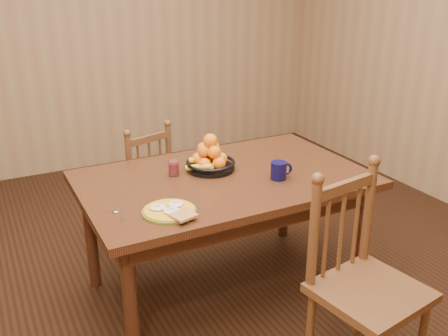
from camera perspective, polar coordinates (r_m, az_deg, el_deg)
name	(u,v)px	position (r m, az deg, el deg)	size (l,w,h in m)	color
room	(224,70)	(2.66, 0.00, 11.10)	(4.52, 5.02, 2.72)	black
dining_table	(224,190)	(2.86, 0.00, -2.52)	(1.60, 1.00, 0.75)	black
chair_far	(140,185)	(3.57, -9.56, -1.98)	(0.49, 0.48, 0.88)	#4A2D16
chair_near	(363,284)	(2.44, 15.62, -12.64)	(0.52, 0.50, 1.01)	#4A2D16
breakfast_plate	(170,211)	(2.41, -6.19, -4.86)	(0.26, 0.30, 0.04)	#59601E
fork	(177,216)	(2.38, -5.43, -5.52)	(0.08, 0.18, 0.00)	silver
spoon	(118,213)	(2.45, -12.06, -5.01)	(0.05, 0.16, 0.01)	silver
coffee_mug	(279,170)	(2.79, 6.33, -0.25)	(0.13, 0.09, 0.10)	#0A0932
juice_glass	(174,168)	(2.84, -5.77, -0.03)	(0.06, 0.06, 0.09)	silver
fruit_bowl	(210,159)	(2.90, -1.63, 1.05)	(0.29, 0.29, 0.22)	black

